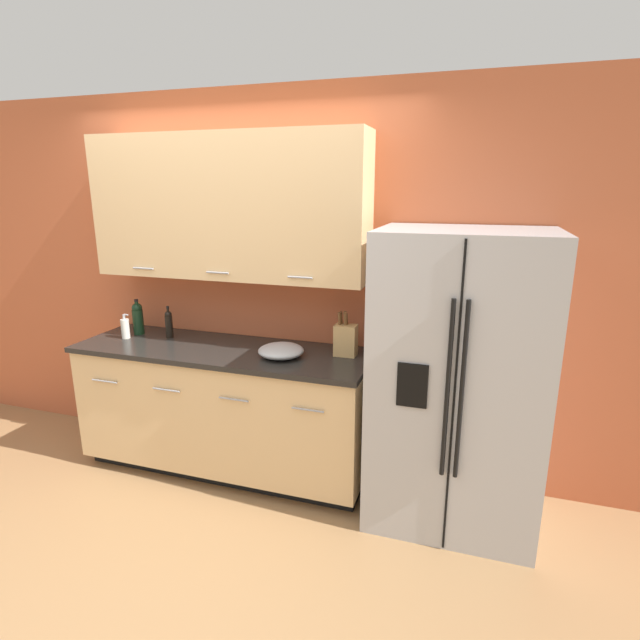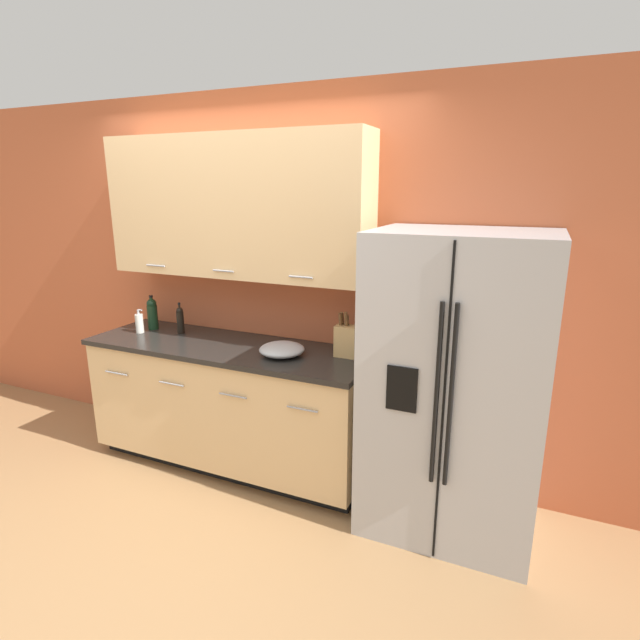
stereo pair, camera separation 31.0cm
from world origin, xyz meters
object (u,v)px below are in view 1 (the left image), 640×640
Objects in this scene: wine_bottle at (138,318)px; knife_block at (346,339)px; soap_dispenser at (125,328)px; mixing_bowl at (281,351)px; oil_bottle at (169,324)px; refrigerator at (457,381)px.

knife_block is at bearing 0.04° from wine_bottle.
knife_block is 1.65× the size of soap_dispenser.
mixing_bowl is (-0.38, -0.15, -0.07)m from knife_block.
wine_bottle is at bearing 177.77° from oil_bottle.
soap_dispenser is 0.78× the size of oil_bottle.
refrigerator is at bearing -0.55° from soap_dispenser.
knife_block is 1.01× the size of mixing_bowl.
oil_bottle reaches higher than mixing_bowl.
wine_bottle is 0.13m from soap_dispenser.
knife_block is at bearing 168.60° from refrigerator.
oil_bottle is at bearing 171.26° from mixing_bowl.
refrigerator is 5.87× the size of knife_block.
oil_bottle is at bearing -2.23° from wine_bottle.
refrigerator reaches higher than soap_dispenser.
knife_block is 1.13× the size of wine_bottle.
wine_bottle is (-1.58, -0.00, 0.02)m from knife_block.
mixing_bowl is at bearing -1.52° from soap_dispenser.
knife_block reaches higher than mixing_bowl.
knife_block is (-0.71, 0.14, 0.15)m from refrigerator.
wine_bottle is at bearing 172.72° from mixing_bowl.
mixing_bowl is at bearing -7.28° from wine_bottle.
refrigerator reaches higher than wine_bottle.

